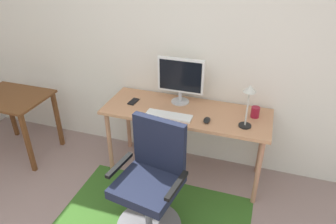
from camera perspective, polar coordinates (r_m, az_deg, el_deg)
The scene contains 11 objects.
wall_back at distance 3.10m, azimuth 3.65°, elevation 12.76°, with size 6.00×0.10×2.60m, color silver.
area_rug at distance 2.93m, azimuth -2.70°, elevation -19.01°, with size 1.65×1.06×0.01m, color #315D1F.
desk at distance 3.02m, azimuth 3.29°, elevation -0.98°, with size 1.59×0.58×0.74m.
monitor at distance 3.02m, azimuth 2.31°, elevation 6.29°, with size 0.45×0.18×0.46m.
keyboard at distance 2.87m, azimuth 0.13°, elevation -0.66°, with size 0.43×0.13×0.02m, color white.
computer_mouse at distance 2.81m, azimuth 7.09°, elevation -1.47°, with size 0.06×0.10×0.03m, color black.
coffee_cup at distance 2.96m, azimuth 15.58°, elevation -0.02°, with size 0.08×0.08×0.10m, color maroon.
cell_phone at distance 3.15m, azimuth -6.31°, elevation 1.92°, with size 0.07×0.14×0.01m, color black.
desk_lamp at distance 2.68m, azimuth 14.50°, elevation 2.55°, with size 0.11×0.11×0.39m.
office_chair at distance 2.60m, azimuth -3.12°, elevation -13.94°, with size 0.59×0.55×0.99m.
side_table at distance 3.75m, azimuth -26.38°, elevation 1.01°, with size 0.75×0.58×0.71m.
Camera 1 is at (0.75, -0.68, 2.20)m, focal length 33.48 mm.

